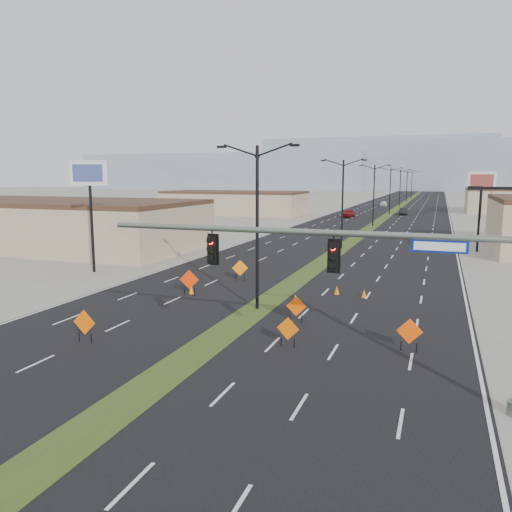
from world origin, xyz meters
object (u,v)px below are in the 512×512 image
(streetlight_5, at_px, (407,185))
(construction_sign_2, at_px, (240,269))
(cone_0, at_px, (295,299))
(car_left, at_px, (348,213))
(construction_sign_0, at_px, (84,324))
(cone_3, at_px, (191,290))
(streetlight_3, at_px, (390,189))
(pole_sign_west, at_px, (90,182))
(cone_1, at_px, (337,290))
(streetlight_0, at_px, (257,222))
(streetlight_1, at_px, (342,201))
(car_mid, at_px, (403,211))
(construction_sign_3, at_px, (296,307))
(streetlight_2, at_px, (374,193))
(streetlight_4, at_px, (400,187))
(construction_sign_1, at_px, (189,280))
(construction_sign_4, at_px, (288,330))
(construction_sign_5, at_px, (409,333))
(signal_mast, at_px, (384,271))
(cone_2, at_px, (364,294))
(streetlight_6, at_px, (412,184))
(pole_sign_east_far, at_px, (482,185))
(pole_sign_east_near, at_px, (481,187))
(car_far, at_px, (384,204))

(streetlight_5, xyz_separation_m, construction_sign_2, (-4.19, -132.49, -4.43))
(cone_0, bearing_deg, car_left, 97.16)
(construction_sign_0, height_order, cone_3, construction_sign_0)
(streetlight_3, xyz_separation_m, streetlight_5, (0.00, 56.00, 0.00))
(cone_3, distance_m, pole_sign_west, 14.61)
(cone_1, bearing_deg, streetlight_0, -124.90)
(construction_sign_2, height_order, pole_sign_west, pole_sign_west)
(streetlight_5, bearing_deg, streetlight_1, -90.00)
(streetlight_3, relative_size, car_mid, 2.21)
(car_left, distance_m, construction_sign_3, 75.30)
(streetlight_2, distance_m, cone_1, 50.83)
(streetlight_4, height_order, construction_sign_1, streetlight_4)
(streetlight_4, distance_m, streetlight_5, 28.00)
(streetlight_0, bearing_deg, construction_sign_4, -57.94)
(streetlight_1, distance_m, construction_sign_0, 37.62)
(construction_sign_5, bearing_deg, cone_0, 132.65)
(signal_mast, bearing_deg, construction_sign_2, 126.05)
(pole_sign_west, bearing_deg, streetlight_3, 54.52)
(cone_2, bearing_deg, streetlight_6, 92.05)
(streetlight_0, bearing_deg, streetlight_4, 90.00)
(construction_sign_1, bearing_deg, pole_sign_east_far, 60.54)
(construction_sign_3, bearing_deg, cone_0, 97.41)
(construction_sign_3, height_order, pole_sign_east_far, pole_sign_east_far)
(cone_0, xyz_separation_m, pole_sign_east_near, (12.53, 28.81, 6.72))
(streetlight_5, xyz_separation_m, cone_1, (3.89, -134.42, -5.10))
(pole_sign_east_near, distance_m, pole_sign_east_far, 46.62)
(streetlight_1, height_order, construction_sign_1, streetlight_1)
(construction_sign_4, relative_size, cone_0, 2.31)
(construction_sign_3, distance_m, cone_0, 4.14)
(cone_2, bearing_deg, construction_sign_5, -70.66)
(car_left, xyz_separation_m, cone_1, (10.89, -67.16, -0.49))
(cone_0, xyz_separation_m, pole_sign_east_far, (15.89, 75.30, 6.23))
(construction_sign_3, distance_m, cone_2, 7.72)
(construction_sign_1, relative_size, cone_1, 2.86)
(signal_mast, height_order, car_far, signal_mast)
(streetlight_3, distance_m, pole_sign_west, 79.30)
(streetlight_2, relative_size, pole_sign_east_far, 1.23)
(streetlight_1, height_order, streetlight_5, same)
(streetlight_4, relative_size, cone_0, 15.41)
(cone_3, xyz_separation_m, pole_sign_east_far, (23.53, 75.12, 6.24))
(car_left, distance_m, car_mid, 14.54)
(streetlight_1, height_order, pole_sign_east_near, streetlight_1)
(streetlight_6, height_order, cone_2, streetlight_6)
(car_mid, xyz_separation_m, construction_sign_2, (-7.20, -75.78, 0.24))
(signal_mast, bearing_deg, car_mid, 93.40)
(construction_sign_3, bearing_deg, streetlight_0, 139.28)
(car_mid, xyz_separation_m, pole_sign_west, (-20.52, -76.59, 7.00))
(streetlight_5, height_order, cone_3, streetlight_5)
(construction_sign_1, height_order, construction_sign_5, construction_sign_1)
(car_left, relative_size, construction_sign_0, 2.83)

